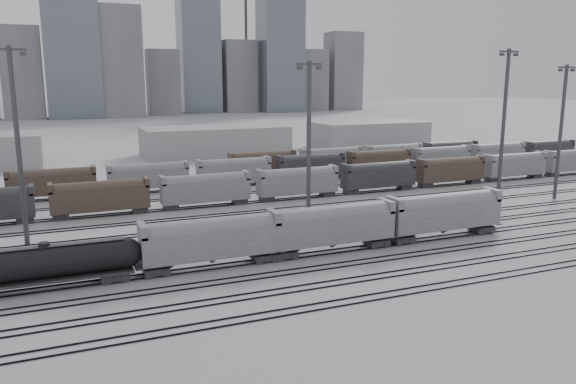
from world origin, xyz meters
name	(u,v)px	position (x,y,z in m)	size (l,w,h in m)	color
ground	(341,253)	(0.00, 0.00, 0.00)	(900.00, 900.00, 0.00)	silver
tracks	(288,221)	(0.00, 17.50, 0.08)	(220.00, 71.50, 0.16)	black
tank_car_b	(46,264)	(-33.78, 1.00, 2.78)	(19.42, 3.24, 4.80)	#232325
hopper_car_a	(211,238)	(-16.28, 1.00, 3.55)	(16.07, 3.19, 5.75)	#232325
hopper_car_b	(332,224)	(-0.83, 1.00, 3.62)	(16.38, 3.25, 5.86)	#232325
hopper_car_c	(444,211)	(16.22, 1.00, 3.72)	(16.83, 3.34, 6.02)	#232325
light_mast_b	(18,142)	(-36.32, 19.54, 13.51)	(4.07, 0.65, 25.46)	#3C3C3F
light_mast_c	(309,142)	(1.04, 12.19, 12.63)	(3.81, 0.61, 23.81)	#3C3C3F
light_mast_d	(504,119)	(44.31, 20.75, 14.15)	(4.27, 0.68, 26.67)	#3C3C3F
light_mast_e	(561,129)	(50.98, 13.88, 12.62)	(3.81, 0.61, 23.79)	#3C3C3F
bg_string_near	(298,183)	(8.00, 32.00, 2.80)	(151.00, 3.00, 5.60)	gray
bg_string_mid	(310,167)	(18.00, 48.00, 2.80)	(151.00, 3.00, 5.60)	#232325
bg_string_far	(363,158)	(35.50, 56.00, 2.80)	(66.00, 3.00, 5.60)	#503D32
warehouse_mid	(215,141)	(10.00, 95.00, 4.00)	(40.00, 18.00, 8.00)	#A3A3A5
warehouse_right	(368,134)	(60.00, 95.00, 4.00)	(35.00, 18.00, 8.00)	#A3A3A5
skyline	(129,54)	(10.84, 280.00, 34.73)	(316.00, 22.40, 95.00)	gray
crane_left	(50,15)	(-28.74, 305.00, 57.39)	(42.00, 1.80, 100.00)	#3C3C3F
crane_right	(248,22)	(91.26, 305.00, 57.39)	(42.00, 1.80, 100.00)	#3C3C3F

